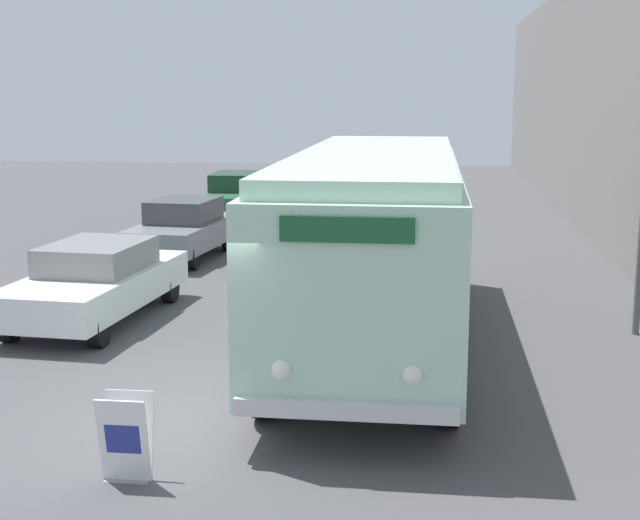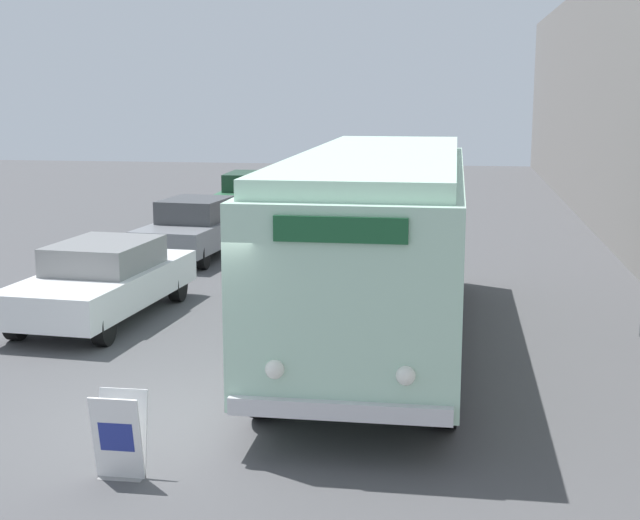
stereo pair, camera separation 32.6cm
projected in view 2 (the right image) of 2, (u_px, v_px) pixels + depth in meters
The scene contains 6 objects.
ground_plane at pixel (176, 423), 11.21m from camera, with size 80.00×80.00×0.00m, color #4C4C4F.
vintage_bus at pixel (380, 235), 14.45m from camera, with size 2.62×10.13×3.16m.
sign_board at pixel (120, 437), 9.56m from camera, with size 0.54×0.36×0.96m.
parked_car_near at pixel (103, 280), 16.23m from camera, with size 2.20×4.73×1.42m.
parked_car_mid at pixel (195, 228), 22.16m from camera, with size 2.09×4.16×1.48m.
parked_car_far at pixel (252, 197), 28.08m from camera, with size 1.94×4.45×1.57m.
Camera 2 is at (3.40, -10.23, 4.12)m, focal length 50.00 mm.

